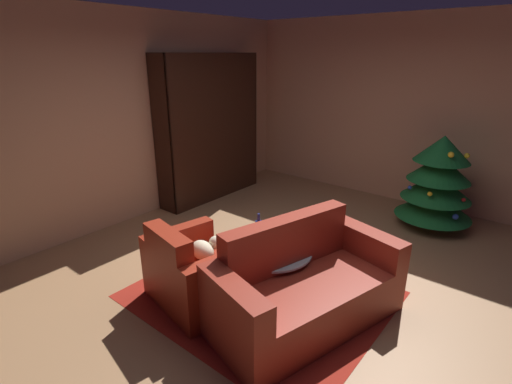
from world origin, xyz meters
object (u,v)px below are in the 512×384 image
Objects in this scene: book_stack_on_table at (272,245)px; decorated_tree at (437,182)px; couch_red at (304,289)px; bottle_on_table at (259,230)px; armchair_red at (196,273)px; bookshelf_unit at (216,127)px; coffee_table at (271,254)px.

book_stack_on_table is 2.69m from decorated_tree.
couch_red is 2.79m from decorated_tree.
decorated_tree is (0.30, 2.76, 0.32)m from couch_red.
couch_red is 6.18× the size of bottle_on_table.
decorated_tree is at bearing 69.26° from bottle_on_table.
book_stack_on_table is (0.45, 0.58, 0.21)m from armchair_red.
bookshelf_unit is 2.87× the size of coffee_table.
armchair_red is 0.76m from book_stack_on_table.
bookshelf_unit is 2.97m from book_stack_on_table.
decorated_tree is (0.79, 2.57, 0.13)m from book_stack_on_table.
bottle_on_table is at bearing -37.06° from bookshelf_unit.
couch_red is at bearing 22.74° from armchair_red.
decorated_tree is (0.76, 2.62, 0.20)m from coffee_table.
bottle_on_table is at bearing -110.74° from decorated_tree.
book_stack_on_table reaches higher than coffee_table.
coffee_table is at bearing -16.72° from bottle_on_table.
armchair_red is 1.02m from couch_red.
decorated_tree is (3.16, 0.90, -0.49)m from bookshelf_unit.
decorated_tree is at bearing 83.75° from couch_red.
bookshelf_unit reaches higher than couch_red.
bottle_on_table is at bearing 175.19° from book_stack_on_table.
couch_red is at bearing -20.64° from book_stack_on_table.
decorated_tree reaches higher than bottle_on_table.
couch_red is 1.47× the size of decorated_tree.
bookshelf_unit is 3.50m from couch_red.
armchair_red is 5.18× the size of book_stack_on_table.
armchair_red reaches higher than coffee_table.
bookshelf_unit is 1.79× the size of decorated_tree.
bottle_on_table is (0.27, 0.59, 0.30)m from armchair_red.
decorated_tree is (0.97, 2.56, 0.04)m from bottle_on_table.
bookshelf_unit is 2.80m from bottle_on_table.
bookshelf_unit is at bearing 130.49° from armchair_red.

